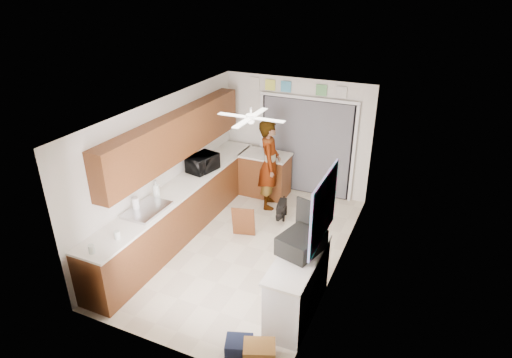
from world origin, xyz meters
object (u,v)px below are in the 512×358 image
(microwave, at_px, (203,163))
(soap_bottle, at_px, (156,189))
(paper_towel_roll, at_px, (136,204))
(suitcase, at_px, (301,243))
(man, at_px, (270,165))
(cardboard_box, at_px, (259,353))
(dog, at_px, (282,209))
(navy_crate, at_px, (239,347))

(microwave, relative_size, soap_bottle, 1.83)
(paper_towel_roll, xyz_separation_m, suitcase, (2.77, 0.02, 0.02))
(soap_bottle, bearing_deg, man, 59.80)
(paper_towel_roll, relative_size, suitcase, 0.36)
(cardboard_box, bearing_deg, man, 110.75)
(soap_bottle, bearing_deg, suitcase, -10.24)
(soap_bottle, distance_m, paper_towel_roll, 0.52)
(dog, bearing_deg, soap_bottle, -144.11)
(navy_crate, relative_size, man, 0.18)
(suitcase, relative_size, navy_crate, 1.84)
(suitcase, xyz_separation_m, cardboard_box, (-0.11, -1.16, -0.95))
(soap_bottle, height_order, paper_towel_roll, soap_bottle)
(cardboard_box, distance_m, navy_crate, 0.28)
(microwave, distance_m, paper_towel_roll, 1.80)
(microwave, relative_size, cardboard_box, 1.47)
(microwave, xyz_separation_m, dog, (1.48, 0.45, -0.90))
(paper_towel_roll, relative_size, cardboard_box, 0.58)
(navy_crate, bearing_deg, soap_bottle, 144.88)
(microwave, xyz_separation_m, suitcase, (2.59, -1.77, -0.03))
(paper_towel_roll, bearing_deg, soap_bottle, 87.83)
(soap_bottle, xyz_separation_m, man, (1.22, 2.09, -0.17))
(soap_bottle, relative_size, dog, 0.63)
(soap_bottle, distance_m, suitcase, 2.80)
(soap_bottle, xyz_separation_m, suitcase, (2.75, -0.50, -0.03))
(paper_towel_roll, bearing_deg, man, 64.64)
(cardboard_box, bearing_deg, paper_towel_roll, 156.78)
(microwave, height_order, soap_bottle, microwave)
(suitcase, distance_m, navy_crate, 1.56)
(dog, bearing_deg, navy_crate, -88.46)
(microwave, relative_size, dog, 1.15)
(suitcase, xyz_separation_m, navy_crate, (-0.40, -1.16, -0.97))
(microwave, height_order, dog, microwave)
(navy_crate, bearing_deg, man, 106.91)
(suitcase, xyz_separation_m, dog, (-1.11, 2.22, -0.87))
(microwave, bearing_deg, paper_towel_roll, -173.92)
(paper_towel_roll, xyz_separation_m, navy_crate, (2.38, -1.14, -0.95))
(soap_bottle, bearing_deg, paper_towel_roll, -92.17)
(navy_crate, bearing_deg, suitcase, 71.19)
(microwave, bearing_deg, suitcase, -112.46)
(dog, bearing_deg, microwave, -173.57)
(navy_crate, xyz_separation_m, dog, (-0.72, 3.38, 0.10))
(paper_towel_roll, distance_m, navy_crate, 2.80)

